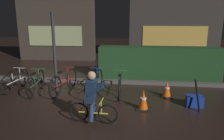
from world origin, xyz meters
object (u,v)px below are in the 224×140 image
Objects in this scene: parked_bike_right_mid at (120,85)px; blue_crate at (194,101)px; parked_bike_leftmost at (16,80)px; traffic_cone_far at (167,89)px; parked_bike_center_left at (64,82)px; parked_bike_center_right at (94,83)px; street_post at (54,52)px; parked_bike_left_mid at (36,83)px; traffic_cone_near at (143,100)px; cyclist at (92,97)px; closed_umbrella at (197,95)px.

parked_bike_right_mid is 3.74× the size of blue_crate.
traffic_cone_far is at bearing -86.93° from parked_bike_leftmost.
parked_bike_center_left is 1.00m from parked_bike_center_right.
street_post reaches higher than traffic_cone_far.
blue_crate is at bearing -93.39° from parked_bike_leftmost.
parked_bike_center_right is (1.91, 0.12, 0.02)m from parked_bike_left_mid.
parked_bike_leftmost is at bearing 164.92° from traffic_cone_near.
street_post is 3.35m from traffic_cone_near.
cyclist is at bearing -51.86° from street_post.
parked_bike_left_mid is 3.27× the size of traffic_cone_far.
cyclist reaches higher than parked_bike_leftmost.
street_post reaches higher than parked_bike_left_mid.
parked_bike_center_left is (1.74, -0.10, 0.04)m from parked_bike_leftmost.
parked_bike_center_left is at bearing -34.47° from street_post.
parked_bike_center_right reaches higher than traffic_cone_near.
parked_bike_left_mid is 4.22m from traffic_cone_far.
parked_bike_center_left reaches higher than traffic_cone_far.
cyclist reaches higher than parked_bike_center_left.
parked_bike_center_right is 2.30m from traffic_cone_far.
parked_bike_center_left is at bearing -179.85° from traffic_cone_far.
parked_bike_left_mid is at bearing 101.46° from parked_bike_center_right.
cyclist is at bearing -119.14° from parked_bike_leftmost.
closed_umbrella is (2.97, -0.93, 0.05)m from parked_bike_center_right.
street_post reaches higher than cyclist.
blue_crate is at bearing 15.66° from traffic_cone_near.
parked_bike_center_left is 1.84m from parked_bike_right_mid.
parked_bike_leftmost is 3.53× the size of blue_crate.
parked_bike_center_left is at bearing 127.75° from cyclist.
parked_bike_center_left is 1.00× the size of parked_bike_center_right.
parked_bike_leftmost is at bearing 172.46° from blue_crate.
cyclist reaches higher than traffic_cone_near.
traffic_cone_near is 1.30m from traffic_cone_far.
parked_bike_left_mid is at bearing 59.31° from closed_umbrella.
closed_umbrella is at bearing -91.22° from blue_crate.
parked_bike_center_left is 3.48× the size of traffic_cone_far.
parked_bike_center_left is 4.04m from blue_crate.
blue_crate is (2.14, -0.64, -0.19)m from parked_bike_right_mid.
parked_bike_center_left is 3.15× the size of traffic_cone_near.
street_post is at bearing 66.57° from parked_bike_center_left.
parked_bike_center_right is 3.15× the size of traffic_cone_near.
street_post is 1.67× the size of parked_bike_leftmost.
traffic_cone_far is (1.47, 0.02, -0.11)m from parked_bike_right_mid.
parked_bike_left_mid is at bearing 89.29° from parked_bike_right_mid.
parked_bike_right_mid is at bearing -179.18° from traffic_cone_far.
parked_bike_leftmost is 2.75m from parked_bike_center_right.
traffic_cone_far is at bearing 54.66° from traffic_cone_near.
parked_bike_center_left is 1.38× the size of cyclist.
parked_bike_center_right is 3.11m from closed_umbrella.
street_post is 4.76× the size of traffic_cone_near.
closed_umbrella is (5.72, -1.01, 0.08)m from parked_bike_leftmost.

